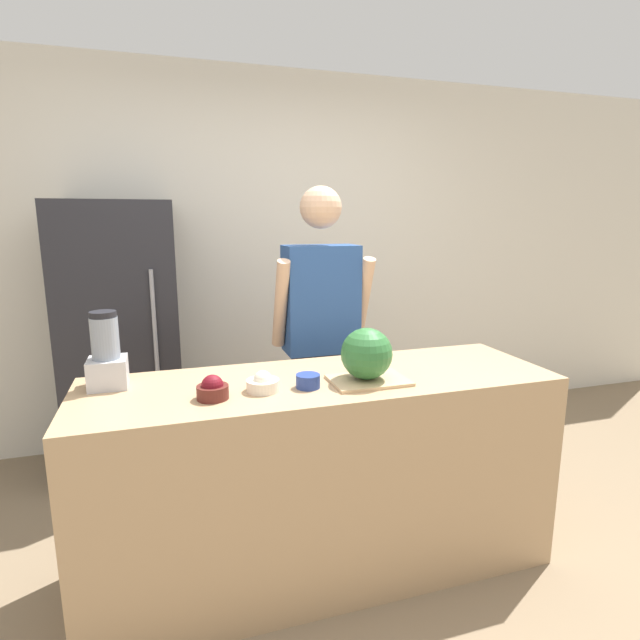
{
  "coord_description": "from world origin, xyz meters",
  "views": [
    {
      "loc": [
        -0.62,
        -1.64,
        1.58
      ],
      "look_at": [
        0.0,
        0.35,
        1.16
      ],
      "focal_mm": 28.0,
      "sensor_mm": 36.0,
      "label": 1
    }
  ],
  "objects_px": {
    "bowl_cream": "(263,383)",
    "blender": "(107,356)",
    "person": "(321,339)",
    "watermelon": "(367,354)",
    "refrigerator": "(123,340)",
    "bowl_small_blue": "(308,381)",
    "bowl_cherries": "(213,389)"
  },
  "relations": [
    {
      "from": "bowl_cream",
      "to": "blender",
      "type": "relative_size",
      "value": 0.42
    },
    {
      "from": "person",
      "to": "watermelon",
      "type": "distance_m",
      "value": 0.77
    },
    {
      "from": "bowl_cream",
      "to": "person",
      "type": "bearing_deg",
      "value": 57.4
    },
    {
      "from": "refrigerator",
      "to": "bowl_small_blue",
      "type": "bearing_deg",
      "value": -59.86
    },
    {
      "from": "bowl_cherries",
      "to": "refrigerator",
      "type": "bearing_deg",
      "value": 106.79
    },
    {
      "from": "refrigerator",
      "to": "blender",
      "type": "height_order",
      "value": "refrigerator"
    },
    {
      "from": "person",
      "to": "blender",
      "type": "bearing_deg",
      "value": -154.51
    },
    {
      "from": "person",
      "to": "watermelon",
      "type": "height_order",
      "value": "person"
    },
    {
      "from": "bowl_cream",
      "to": "bowl_cherries",
      "type": "bearing_deg",
      "value": -171.3
    },
    {
      "from": "refrigerator",
      "to": "bowl_cream",
      "type": "height_order",
      "value": "refrigerator"
    },
    {
      "from": "person",
      "to": "bowl_cream",
      "type": "distance_m",
      "value": 0.89
    },
    {
      "from": "watermelon",
      "to": "bowl_small_blue",
      "type": "xyz_separation_m",
      "value": [
        -0.25,
        0.0,
        -0.09
      ]
    },
    {
      "from": "bowl_cream",
      "to": "bowl_small_blue",
      "type": "height_order",
      "value": "bowl_cream"
    },
    {
      "from": "bowl_small_blue",
      "to": "person",
      "type": "bearing_deg",
      "value": 68.89
    },
    {
      "from": "refrigerator",
      "to": "bowl_small_blue",
      "type": "xyz_separation_m",
      "value": [
        0.81,
        -1.39,
        0.09
      ]
    },
    {
      "from": "refrigerator",
      "to": "blender",
      "type": "distance_m",
      "value": 1.15
    },
    {
      "from": "bowl_cherries",
      "to": "bowl_small_blue",
      "type": "xyz_separation_m",
      "value": [
        0.38,
        0.01,
        -0.01
      ]
    },
    {
      "from": "person",
      "to": "bowl_cherries",
      "type": "xyz_separation_m",
      "value": [
        -0.68,
        -0.78,
        0.03
      ]
    },
    {
      "from": "blender",
      "to": "bowl_cream",
      "type": "bearing_deg",
      "value": -21.8
    },
    {
      "from": "bowl_small_blue",
      "to": "bowl_cream",
      "type": "bearing_deg",
      "value": 175.1
    },
    {
      "from": "bowl_small_blue",
      "to": "watermelon",
      "type": "bearing_deg",
      "value": -0.29
    },
    {
      "from": "bowl_cherries",
      "to": "blender",
      "type": "bearing_deg",
      "value": 145.76
    },
    {
      "from": "person",
      "to": "bowl_small_blue",
      "type": "xyz_separation_m",
      "value": [
        -0.29,
        -0.76,
        0.02
      ]
    },
    {
      "from": "bowl_cherries",
      "to": "bowl_cream",
      "type": "bearing_deg",
      "value": 8.7
    },
    {
      "from": "refrigerator",
      "to": "bowl_cream",
      "type": "bearing_deg",
      "value": -65.59
    },
    {
      "from": "bowl_cream",
      "to": "blender",
      "type": "distance_m",
      "value": 0.65
    },
    {
      "from": "person",
      "to": "watermelon",
      "type": "relative_size",
      "value": 8.08
    },
    {
      "from": "watermelon",
      "to": "blender",
      "type": "xyz_separation_m",
      "value": [
        -1.03,
        0.25,
        0.01
      ]
    },
    {
      "from": "person",
      "to": "blender",
      "type": "height_order",
      "value": "person"
    },
    {
      "from": "blender",
      "to": "watermelon",
      "type": "bearing_deg",
      "value": -13.84
    },
    {
      "from": "person",
      "to": "blender",
      "type": "distance_m",
      "value": 1.19
    },
    {
      "from": "refrigerator",
      "to": "blender",
      "type": "relative_size",
      "value": 5.36
    }
  ]
}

